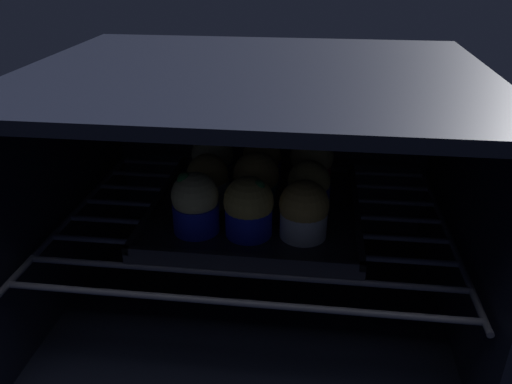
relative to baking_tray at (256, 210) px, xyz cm
name	(u,v)px	position (x,y,z in cm)	size (l,w,h in cm)	color
oven_cavity	(259,186)	(0.00, 3.17, 2.31)	(59.00, 47.00, 37.00)	black
oven_rack	(255,220)	(0.00, -1.07, -1.09)	(54.80, 42.00, 0.80)	#444756
baking_tray	(256,210)	(0.00, 0.00, 0.00)	(29.54, 29.54, 2.20)	black
muffin_row0_col0	(195,203)	(-7.05, -7.62, 4.52)	(6.22, 6.22, 8.43)	#1928B7
muffin_row0_col1	(250,208)	(0.18, -7.72, 4.38)	(6.54, 6.54, 8.09)	#1928B7
muffin_row0_col2	(304,210)	(7.09, -7.26, 4.20)	(6.49, 6.49, 7.78)	silver
muffin_row1_col0	(208,181)	(-7.05, 0.14, 4.19)	(6.14, 6.14, 7.70)	silver
muffin_row1_col1	(256,181)	(-0.07, 0.11, 4.58)	(6.55, 6.55, 8.36)	#0C8C84
muffin_row1_col2	(309,188)	(7.48, -0.04, 4.00)	(6.14, 6.14, 7.53)	#1928B7
muffin_row2_col0	(213,160)	(-7.69, 7.06, 4.51)	(6.55, 6.55, 8.24)	#1928B7
muffin_row2_col1	(264,164)	(0.40, 7.31, 4.24)	(6.14, 6.14, 7.95)	#1928B7
muffin_row2_col2	(311,163)	(7.66, 7.55, 4.67)	(6.72, 6.72, 8.59)	red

